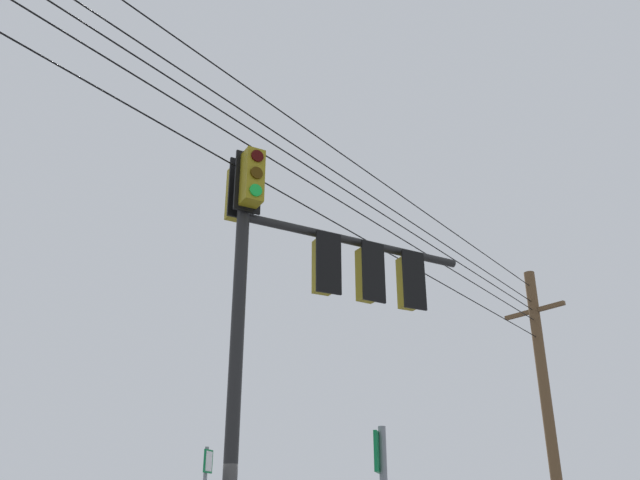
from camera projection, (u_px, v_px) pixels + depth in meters
The scene contains 3 objects.
signal_mast_assembly at pixel (300, 284), 10.50m from camera, with size 4.29×1.56×7.24m.
utility_pole_wooden at pixel (548, 419), 18.93m from camera, with size 0.98×1.89×9.02m.
overhead_wire_span at pixel (191, 93), 10.17m from camera, with size 21.81×16.95×1.63m.
Camera 1 is at (-1.91, -8.46, 1.65)m, focal length 37.71 mm.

